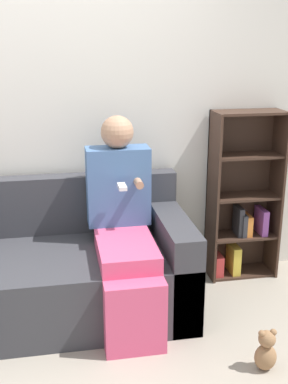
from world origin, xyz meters
name	(u,v)px	position (x,y,z in m)	size (l,w,h in m)	color
ground_plane	(45,361)	(0.00, 0.00, 0.00)	(14.00, 14.00, 0.00)	#9E9384
back_wall	(35,114)	(0.00, 1.01, 1.27)	(10.00, 0.06, 2.55)	silver
couch	(23,276)	(-0.13, 0.53, 0.29)	(2.18, 0.88, 0.86)	#38383D
adult_seated	(123,219)	(0.53, 0.46, 0.67)	(0.42, 0.85, 1.30)	#DB4C75
bookshelf	(241,205)	(1.50, 0.87, 0.56)	(0.52, 0.26, 1.28)	#3D281E
teddy_bear	(266,351)	(1.21, -0.29, 0.12)	(0.13, 0.10, 0.25)	#936B47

